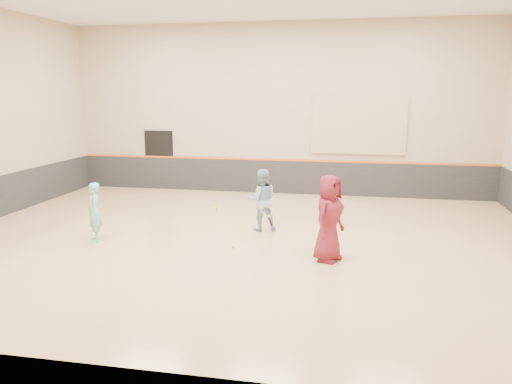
% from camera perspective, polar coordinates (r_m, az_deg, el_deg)
% --- Properties ---
extents(room, '(15.04, 12.04, 6.22)m').
position_cam_1_polar(room, '(12.22, -1.69, -1.86)').
color(room, tan).
rests_on(room, ground).
extents(wainscot_back, '(14.90, 0.04, 1.20)m').
position_cam_1_polar(wainscot_back, '(18.02, 2.47, 1.74)').
color(wainscot_back, '#232326').
rests_on(wainscot_back, floor).
extents(accent_stripe, '(14.90, 0.03, 0.06)m').
position_cam_1_polar(accent_stripe, '(17.92, 2.49, 3.69)').
color(accent_stripe, '#D85914').
rests_on(accent_stripe, wall_back).
extents(acoustic_panel, '(3.20, 0.08, 2.00)m').
position_cam_1_polar(acoustic_panel, '(17.59, 11.65, 7.52)').
color(acoustic_panel, tan).
rests_on(acoustic_panel, wall_back).
extents(doorway, '(1.10, 0.05, 2.20)m').
position_cam_1_polar(doorway, '(19.14, -10.98, 3.62)').
color(doorway, black).
rests_on(doorway, floor).
extents(girl, '(0.58, 0.64, 1.46)m').
position_cam_1_polar(girl, '(12.78, -18.03, -2.22)').
color(girl, '#78D1C8').
rests_on(girl, floor).
extents(instructor, '(0.96, 0.84, 1.64)m').
position_cam_1_polar(instructor, '(13.12, 0.64, -0.90)').
color(instructor, '#8AB1D5').
rests_on(instructor, floor).
extents(young_man, '(0.94, 1.09, 1.89)m').
position_cam_1_polar(young_man, '(10.84, 8.33, -2.97)').
color(young_man, maroon).
rests_on(young_man, floor).
extents(held_racket, '(0.50, 0.50, 0.56)m').
position_cam_1_polar(held_racket, '(12.77, 1.22, -2.21)').
color(held_racket, '#ADCB2C').
rests_on(held_racket, instructor).
extents(spare_racket, '(0.75, 0.75, 0.10)m').
position_cam_1_polar(spare_racket, '(15.96, -4.73, -1.56)').
color(spare_racket, '#CEE833').
rests_on(spare_racket, floor).
extents(ball_under_racket, '(0.07, 0.07, 0.07)m').
position_cam_1_polar(ball_under_racket, '(11.82, -2.65, -6.25)').
color(ball_under_racket, yellow).
rests_on(ball_under_racket, floor).
extents(ball_in_hand, '(0.07, 0.07, 0.07)m').
position_cam_1_polar(ball_in_hand, '(10.58, 8.97, -2.16)').
color(ball_in_hand, yellow).
rests_on(ball_in_hand, young_man).
extents(ball_beside_spare, '(0.07, 0.07, 0.07)m').
position_cam_1_polar(ball_beside_spare, '(14.30, 1.76, -3.11)').
color(ball_beside_spare, '#E4EE37').
rests_on(ball_beside_spare, floor).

